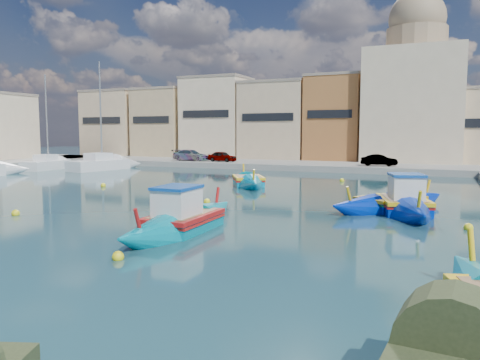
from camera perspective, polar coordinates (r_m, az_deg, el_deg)
The scene contains 12 objects.
ground at distance 20.79m, azimuth -17.07°, elevation -4.93°, with size 160.00×160.00×0.00m, color #123238.
north_quay at distance 49.40m, azimuth 7.94°, elevation 1.73°, with size 80.00×8.00×0.60m, color gray.
north_townhouses at distance 55.20m, azimuth 16.86°, elevation 6.84°, with size 83.20×7.87×10.19m.
church_block at distance 55.71m, azimuth 20.50°, elevation 10.23°, with size 10.00×10.00×19.10m.
parked_cars at distance 50.36m, azimuth -0.32°, elevation 2.88°, with size 24.34×1.96×1.24m.
luzzu_turquoise_cabin at distance 18.30m, azimuth -6.93°, elevation -5.11°, with size 2.07×8.61×2.75m.
luzzu_blue_cabin at distance 23.46m, azimuth 19.31°, elevation -2.93°, with size 4.20×8.36×2.88m.
luzzu_cyan_mid at distance 24.20m, azimuth 17.87°, elevation -2.87°, with size 6.04×7.53×2.33m.
luzzu_green at distance 33.44m, azimuth 1.01°, elevation -0.23°, with size 5.48×7.47×2.37m.
yacht_north at distance 50.05m, azimuth -15.18°, elevation 1.82°, with size 4.06×9.01×11.61m.
yacht_midnorth at distance 52.65m, azimuth -21.46°, elevation 1.75°, with size 2.93×7.47×10.33m.
mooring_buoys at distance 24.65m, azimuth -3.30°, elevation -2.83°, with size 23.16×25.33×0.36m.
Camera 1 is at (13.43, -15.41, 3.80)m, focal length 35.00 mm.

